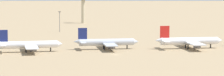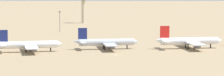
{
  "view_description": "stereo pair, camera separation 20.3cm",
  "coord_description": "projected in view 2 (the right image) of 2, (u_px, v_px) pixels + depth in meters",
  "views": [
    {
      "loc": [
        -57.28,
        -276.5,
        38.04
      ],
      "look_at": [
        2.65,
        24.07,
        6.0
      ],
      "focal_mm": 90.48,
      "sensor_mm": 36.0,
      "label": 1
    },
    {
      "loc": [
        -57.09,
        -276.54,
        38.04
      ],
      "look_at": [
        2.65,
        24.07,
        6.0
      ],
      "focal_mm": 90.48,
      "sensor_mm": 36.0,
      "label": 2
    }
  ],
  "objects": [
    {
      "name": "control_tower",
      "position": [
        83.0,
        5.0,
        488.13
      ],
      "size": [
        5.2,
        5.2,
        25.87
      ],
      "color": "#C6B793",
      "rests_on": "ground"
    },
    {
      "name": "ground",
      "position": [
        116.0,
        55.0,
        284.79
      ],
      "size": [
        4000.0,
        4000.0,
        0.0
      ],
      "primitive_type": "plane",
      "color": "#9E8460"
    },
    {
      "name": "parked_jet_navy_2",
      "position": [
        106.0,
        42.0,
        306.49
      ],
      "size": [
        35.84,
        30.12,
        11.85
      ],
      "rotation": [
        0.0,
        0.0,
        -0.05
      ],
      "color": "silver",
      "rests_on": "ground"
    },
    {
      "name": "parked_jet_red_3",
      "position": [
        189.0,
        41.0,
        309.57
      ],
      "size": [
        38.49,
        32.29,
        12.73
      ],
      "rotation": [
        0.0,
        0.0,
        -0.04
      ],
      "color": "white",
      "rests_on": "ground"
    },
    {
      "name": "parked_jet_navy_1",
      "position": [
        28.0,
        45.0,
        294.67
      ],
      "size": [
        36.0,
        30.11,
        11.93
      ],
      "rotation": [
        0.0,
        0.0,
        0.01
      ],
      "color": "white",
      "rests_on": "ground"
    },
    {
      "name": "light_pole_mid",
      "position": [
        60.0,
        20.0,
        407.27
      ],
      "size": [
        1.8,
        0.5,
        14.8
      ],
      "color": "#59595E",
      "rests_on": "ground"
    }
  ]
}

